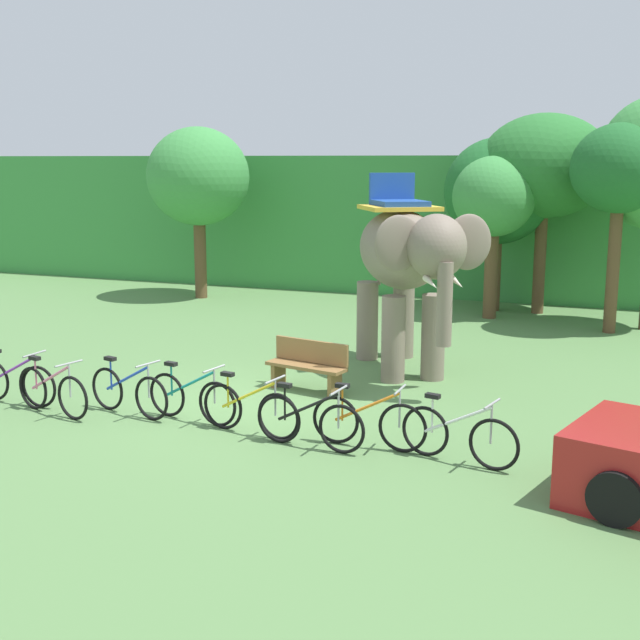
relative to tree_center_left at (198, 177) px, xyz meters
The scene contains 17 objects.
ground_plane 11.59m from the tree_center_left, 56.48° to the right, with size 80.00×80.00×0.00m, color #567F47.
foliage_hedge 8.22m from the tree_center_left, 41.15° to the left, with size 36.00×6.00×4.15m, color #3D8E42.
tree_center_left is the anchor object (origin of this frame).
tree_center_right 8.52m from the tree_center_left, ahead, with size 2.85×2.85×4.62m.
tree_far_left 8.54m from the tree_center_left, ahead, with size 2.09×2.09×4.13m.
tree_center 9.67m from the tree_center_left, ahead, with size 3.40×3.40×5.21m.
tree_far_right 11.53m from the tree_center_left, ahead, with size 2.23×2.23×4.86m.
elephant 10.22m from the tree_center_left, 38.80° to the right, with size 3.30×4.01×3.78m.
bike_purple 11.37m from the tree_center_left, 77.47° to the right, with size 1.71×0.52×0.92m.
bike_pink 11.83m from the tree_center_left, 73.08° to the right, with size 1.67×0.60×0.92m.
bike_blue 11.84m from the tree_center_left, 66.86° to the right, with size 1.68×0.57×0.92m.
bike_teal 12.24m from the tree_center_left, 61.82° to the right, with size 1.69×0.52×0.92m.
bike_yellow 12.99m from the tree_center_left, 57.84° to the right, with size 1.70×0.52×0.92m.
bike_black 13.75m from the tree_center_left, 54.59° to the right, with size 1.71×0.52×0.92m.
bike_orange 13.98m from the tree_center_left, 51.17° to the right, with size 1.71×0.52×0.92m.
bike_white 14.91m from the tree_center_left, 47.48° to the right, with size 1.68×0.57×0.92m.
wooden_bench 10.95m from the tree_center_left, 50.82° to the right, with size 1.55×0.71×0.89m.
Camera 1 is at (5.76, -12.06, 4.04)m, focal length 46.16 mm.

